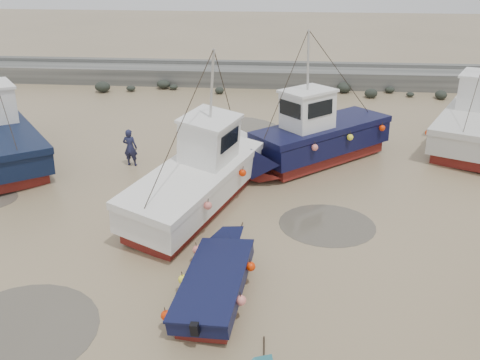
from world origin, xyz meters
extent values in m
plane|color=#947F60|center=(0.00, 0.00, 0.00)|extent=(120.00, 120.00, 0.00)
cube|color=slate|center=(0.00, 22.00, 0.60)|extent=(60.00, 2.20, 1.20)
cube|color=slate|center=(0.00, 23.21, 1.32)|extent=(60.00, 0.60, 0.25)
ellipsoid|color=black|center=(5.10, 19.02, 0.29)|extent=(0.84, 0.86, 0.51)
ellipsoid|color=black|center=(7.80, 20.56, 0.34)|extent=(0.98, 1.07, 0.72)
ellipsoid|color=black|center=(14.16, 19.54, 0.27)|extent=(0.78, 0.90, 0.59)
ellipsoid|color=black|center=(-5.07, 20.46, 0.35)|extent=(0.99, 0.80, 0.58)
ellipsoid|color=black|center=(12.19, 19.77, 0.19)|extent=(0.54, 0.46, 0.30)
ellipsoid|color=black|center=(9.69, 19.97, 0.21)|extent=(0.61, 0.47, 0.46)
ellipsoid|color=black|center=(-4.31, 20.27, 0.21)|extent=(0.61, 0.53, 0.32)
ellipsoid|color=black|center=(10.99, 20.60, 0.23)|extent=(0.67, 0.55, 0.43)
ellipsoid|color=black|center=(-9.17, 19.34, 0.38)|extent=(1.09, 0.88, 0.72)
ellipsoid|color=black|center=(-7.25, 19.65, 0.23)|extent=(0.65, 0.60, 0.37)
ellipsoid|color=black|center=(9.46, 19.39, 0.31)|extent=(0.88, 0.64, 0.62)
ellipsoid|color=black|center=(-0.92, 19.60, 0.22)|extent=(0.64, 0.62, 0.48)
ellipsoid|color=black|center=(7.84, 20.42, 0.19)|extent=(0.55, 0.45, 0.29)
cylinder|color=#4F493E|center=(-4.01, -2.91, 0.00)|extent=(4.42, 4.42, 0.01)
cylinder|color=#4F493E|center=(5.07, 3.19, 0.00)|extent=(3.69, 3.69, 0.01)
cylinder|color=#4F493E|center=(0.85, 11.50, 0.00)|extent=(5.96, 5.96, 0.01)
cube|color=maroon|center=(1.34, -1.18, 0.15)|extent=(1.89, 3.77, 0.30)
cube|color=black|center=(1.34, -1.18, 0.53)|extent=(2.17, 4.06, 0.45)
pyramid|color=black|center=(1.61, 1.10, 0.98)|extent=(1.79, 0.91, 0.90)
cube|color=brown|center=(1.34, -1.18, 0.69)|extent=(1.76, 3.41, 0.10)
cube|color=black|center=(1.34, -1.18, 0.78)|extent=(2.25, 4.16, 0.07)
cube|color=black|center=(1.09, -3.19, 0.70)|extent=(0.24, 0.21, 0.35)
cylinder|color=black|center=(1.73, 2.03, 0.03)|extent=(0.28, 1.99, 0.04)
sphere|color=red|center=(0.18, -2.59, 0.63)|extent=(0.30, 0.30, 0.30)
sphere|color=red|center=(2.21, -2.06, 0.63)|extent=(0.30, 0.30, 0.30)
sphere|color=red|center=(0.37, -1.06, 0.63)|extent=(0.30, 0.30, 0.30)
sphere|color=red|center=(2.40, -0.53, 0.63)|extent=(0.30, 0.30, 0.30)
sphere|color=red|center=(0.55, 0.48, 0.63)|extent=(0.30, 0.30, 0.30)
cube|color=maroon|center=(-10.12, 7.65, 0.28)|extent=(6.33, 6.85, 0.55)
cube|color=black|center=(-10.12, 7.65, 1.02)|extent=(6.97, 7.50, 0.95)
sphere|color=#E8776C|center=(-7.84, 7.23, 1.38)|extent=(0.30, 0.30, 0.30)
sphere|color=#E8776C|center=(-9.41, 9.06, 1.38)|extent=(0.30, 0.30, 0.30)
sphere|color=#E8776C|center=(-10.98, 10.89, 1.38)|extent=(0.30, 0.30, 0.30)
cube|color=maroon|center=(-0.18, 4.00, 0.28)|extent=(4.43, 7.04, 0.55)
cube|color=white|center=(-0.18, 4.00, 1.02)|extent=(4.95, 7.64, 0.95)
pyramid|color=white|center=(1.35, 7.88, 1.72)|extent=(2.83, 2.23, 1.40)
cube|color=brown|center=(-0.18, 4.00, 1.54)|extent=(4.80, 7.45, 0.08)
cube|color=white|center=(-0.18, 4.00, 1.68)|extent=(5.06, 7.81, 0.30)
cube|color=white|center=(0.18, 4.92, 2.65)|extent=(2.35, 2.50, 1.70)
cube|color=white|center=(0.18, 4.92, 3.56)|extent=(2.53, 2.70, 0.12)
cube|color=black|center=(0.56, 5.87, 2.91)|extent=(1.39, 0.59, 0.68)
cylinder|color=#B7B7B2|center=(0.18, 4.92, 4.92)|extent=(0.10, 0.10, 2.60)
cylinder|color=black|center=(1.77, 8.94, 0.03)|extent=(1.15, 2.81, 0.05)
sphere|color=#E8776C|center=(-2.50, 1.82, 1.38)|extent=(0.30, 0.30, 0.30)
sphere|color=#E8776C|center=(0.56, 2.16, 1.38)|extent=(0.30, 0.30, 0.30)
sphere|color=#E8776C|center=(-1.44, 4.50, 1.38)|extent=(0.30, 0.30, 0.30)
sphere|color=#E8776C|center=(1.61, 4.84, 1.38)|extent=(0.30, 0.30, 0.30)
sphere|color=#E8776C|center=(-0.39, 7.17, 1.38)|extent=(0.30, 0.30, 0.30)
cube|color=maroon|center=(5.29, 9.05, 0.28)|extent=(6.28, 5.48, 0.55)
cube|color=black|center=(5.29, 9.05, 1.02)|extent=(6.87, 6.05, 0.95)
pyramid|color=black|center=(2.16, 6.67, 1.72)|extent=(2.62, 2.81, 1.40)
cube|color=brown|center=(5.29, 9.05, 1.54)|extent=(6.69, 5.88, 0.08)
cube|color=black|center=(5.29, 9.05, 1.68)|extent=(7.02, 6.19, 0.30)
cube|color=white|center=(4.56, 8.49, 2.65)|extent=(2.63, 2.58, 1.70)
cube|color=white|center=(4.56, 8.49, 3.56)|extent=(2.84, 2.78, 0.12)
cube|color=black|center=(3.75, 7.87, 2.91)|extent=(0.92, 1.19, 0.68)
cylinder|color=#B7B7B2|center=(4.56, 8.49, 4.92)|extent=(0.10, 0.10, 2.60)
cylinder|color=black|center=(1.28, 5.99, 0.03)|extent=(2.42, 1.86, 0.05)
sphere|color=#E8776C|center=(8.25, 9.61, 1.38)|extent=(0.30, 0.30, 0.30)
sphere|color=#E8776C|center=(5.76, 11.10, 1.38)|extent=(0.30, 0.30, 0.30)
sphere|color=#E8776C|center=(6.54, 8.31, 1.38)|extent=(0.30, 0.30, 0.30)
sphere|color=#E8776C|center=(4.05, 9.80, 1.38)|extent=(0.30, 0.30, 0.30)
sphere|color=#E8776C|center=(4.82, 7.00, 1.38)|extent=(0.30, 0.30, 0.30)
sphere|color=#E8776C|center=(2.34, 8.49, 1.38)|extent=(0.30, 0.30, 0.30)
cube|color=maroon|center=(13.24, 11.32, 0.28)|extent=(5.42, 6.91, 0.55)
cube|color=beige|center=(13.24, 11.32, 1.02)|extent=(6.04, 7.55, 0.95)
cube|color=brown|center=(13.24, 11.32, 1.54)|extent=(5.86, 7.35, 0.08)
cube|color=beige|center=(13.24, 11.32, 1.68)|extent=(6.17, 7.72, 0.30)
sphere|color=#E8776C|center=(10.47, 9.69, 1.38)|extent=(0.30, 0.30, 0.30)
sphere|color=#E8776C|center=(11.40, 11.30, 1.38)|extent=(0.30, 0.30, 0.30)
sphere|color=#E8776C|center=(12.32, 12.91, 1.38)|extent=(0.30, 0.30, 0.30)
sphere|color=#E8776C|center=(13.25, 14.53, 1.38)|extent=(0.30, 0.30, 0.30)
imported|color=#1C1F3D|center=(-3.83, 7.81, 0.00)|extent=(0.70, 0.48, 1.83)
camera|label=1|loc=(2.86, -12.05, 9.78)|focal=35.00mm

